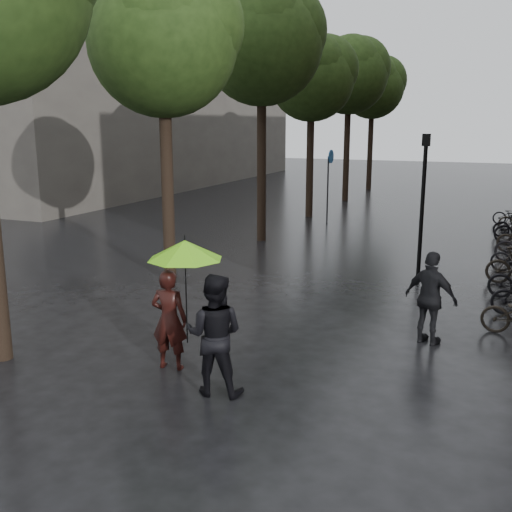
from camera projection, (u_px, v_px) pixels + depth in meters
The scene contains 9 objects.
ground at pixel (165, 427), 8.42m from camera, with size 120.00×120.00×0.00m, color black.
bg_building at pixel (99, 79), 40.39m from camera, with size 16.00×30.00×14.00m, color #47423D.
street_trees at pixel (288, 64), 22.84m from camera, with size 4.33×34.03×8.91m.
person_burgundy at pixel (169, 319), 10.24m from camera, with size 0.64×0.42×1.76m, color black.
person_black at pixel (214, 334), 9.28m from camera, with size 0.94×0.73×1.94m, color black.
lime_umbrella at pixel (185, 250), 9.56m from camera, with size 1.24×1.24×1.81m.
pedestrian_walking at pixel (431, 298), 11.39m from camera, with size 1.06×0.44×1.81m, color black.
lamp_post at pixel (423, 192), 15.89m from camera, with size 0.20×0.20×3.88m.
cycle_sign at pixel (329, 175), 24.88m from camera, with size 0.16×0.55×3.05m.
Camera 1 is at (4.17, -6.58, 4.20)m, focal length 42.00 mm.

